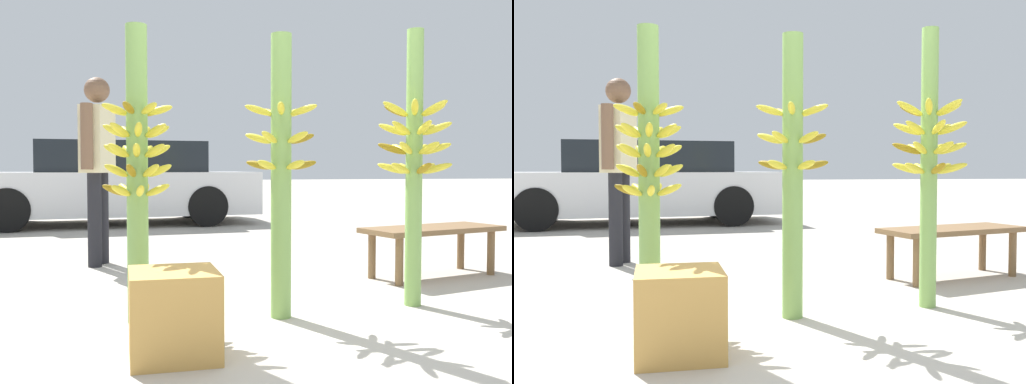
# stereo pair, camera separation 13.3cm
# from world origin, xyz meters

# --- Properties ---
(ground_plane) EXTENTS (80.00, 80.00, 0.00)m
(ground_plane) POSITION_xyz_m (0.00, 0.00, 0.00)
(ground_plane) COLOR #B2AA9E
(banana_stalk_left) EXTENTS (0.40, 0.40, 1.66)m
(banana_stalk_left) POSITION_xyz_m (-0.77, 0.45, 0.86)
(banana_stalk_left) COLOR #7AA851
(banana_stalk_left) RESTS_ON ground_plane
(banana_stalk_center) EXTENTS (0.44, 0.43, 1.63)m
(banana_stalk_center) POSITION_xyz_m (0.04, 0.37, 0.85)
(banana_stalk_center) COLOR #7AA851
(banana_stalk_center) RESTS_ON ground_plane
(banana_stalk_right) EXTENTS (0.45, 0.47, 1.73)m
(banana_stalk_right) POSITION_xyz_m (0.93, 0.45, 0.92)
(banana_stalk_right) COLOR #7AA851
(banana_stalk_right) RESTS_ON ground_plane
(vendor_person) EXTENTS (0.31, 0.65, 1.67)m
(vendor_person) POSITION_xyz_m (-1.06, 2.48, 1.00)
(vendor_person) COLOR black
(vendor_person) RESTS_ON ground_plane
(market_bench) EXTENTS (1.24, 0.70, 0.40)m
(market_bench) POSITION_xyz_m (1.56, 1.29, 0.34)
(market_bench) COLOR brown
(market_bench) RESTS_ON ground_plane
(parked_car) EXTENTS (4.54, 2.05, 1.27)m
(parked_car) POSITION_xyz_m (-0.98, 6.38, 0.62)
(parked_car) COLOR silver
(parked_car) RESTS_ON ground_plane
(produce_crate) EXTENTS (0.40, 0.40, 0.40)m
(produce_crate) POSITION_xyz_m (-0.63, -0.19, 0.20)
(produce_crate) COLOR #C69347
(produce_crate) RESTS_ON ground_plane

